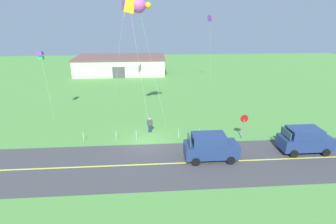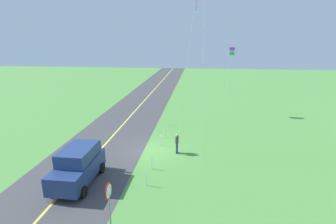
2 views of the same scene
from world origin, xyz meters
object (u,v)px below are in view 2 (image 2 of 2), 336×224
object	(u,v)px
stop_sign	(109,199)
person_adult_near	(177,143)
kite_green_far	(232,51)
car_suv_foreground	(78,165)

from	to	relation	value
stop_sign	person_adult_near	world-z (taller)	stop_sign
person_adult_near	kite_green_far	world-z (taller)	kite_green_far
car_suv_foreground	stop_sign	xyz separation A→B (m)	(4.01, 3.39, 0.65)
car_suv_foreground	kite_green_far	xyz separation A→B (m)	(-16.75, 10.74, 6.10)
stop_sign	kite_green_far	xyz separation A→B (m)	(-20.76, 7.35, 5.45)
person_adult_near	kite_green_far	distance (m)	14.31
stop_sign	person_adult_near	bearing A→B (deg)	165.84
car_suv_foreground	kite_green_far	distance (m)	20.81
person_adult_near	kite_green_far	xyz separation A→B (m)	(-11.76, 5.08, 6.39)
person_adult_near	stop_sign	bearing A→B (deg)	168.47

